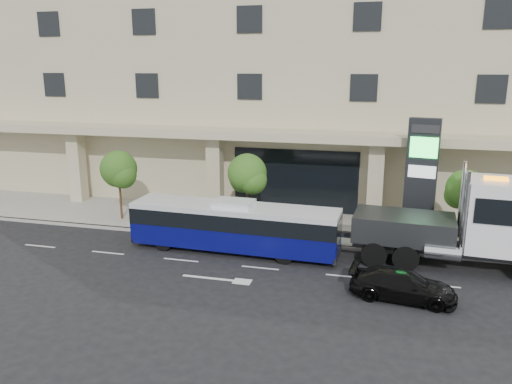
# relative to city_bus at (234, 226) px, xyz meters

# --- Properties ---
(ground) EXTENTS (120.00, 120.00, 0.00)m
(ground) POSITION_rel_city_bus_xyz_m (1.81, -0.32, -1.37)
(ground) COLOR black
(ground) RESTS_ON ground
(sidewalk) EXTENTS (120.00, 6.00, 0.15)m
(sidewalk) POSITION_rel_city_bus_xyz_m (1.81, 4.68, -1.30)
(sidewalk) COLOR gray
(sidewalk) RESTS_ON ground
(curb) EXTENTS (120.00, 0.30, 0.15)m
(curb) POSITION_rel_city_bus_xyz_m (1.81, 1.68, -1.30)
(curb) COLOR gray
(curb) RESTS_ON ground
(convention_center) EXTENTS (60.00, 17.60, 20.00)m
(convention_center) POSITION_rel_city_bus_xyz_m (1.81, 15.11, 8.60)
(convention_center) COLOR tan
(convention_center) RESTS_ON ground
(tree_left) EXTENTS (2.27, 2.20, 4.22)m
(tree_left) POSITION_rel_city_bus_xyz_m (-8.17, 3.28, 1.74)
(tree_left) COLOR #422B19
(tree_left) RESTS_ON sidewalk
(tree_mid) EXTENTS (2.28, 2.20, 4.38)m
(tree_mid) POSITION_rel_city_bus_xyz_m (-0.17, 3.28, 1.88)
(tree_mid) COLOR #422B19
(tree_mid) RESTS_ON sidewalk
(tree_right) EXTENTS (2.10, 2.00, 4.04)m
(tree_right) POSITION_rel_city_bus_xyz_m (11.33, 3.28, 1.66)
(tree_right) COLOR #422B19
(tree_right) RESTS_ON sidewalk
(city_bus) EXTENTS (10.74, 2.64, 2.70)m
(city_bus) POSITION_rel_city_bus_xyz_m (0.00, 0.00, 0.00)
(city_bus) COLOR black
(city_bus) RESTS_ON ground
(tow_truck) EXTENTS (10.77, 3.29, 4.89)m
(tow_truck) POSITION_rel_city_bus_xyz_m (11.11, 0.56, 0.64)
(tow_truck) COLOR #2D3033
(tow_truck) RESTS_ON ground
(black_sedan) EXTENTS (4.41, 2.18, 1.23)m
(black_sedan) POSITION_rel_city_bus_xyz_m (8.20, -3.52, -0.76)
(black_sedan) COLOR black
(black_sedan) RESTS_ON ground
(signage_pylon) EXTENTS (1.69, 0.87, 6.48)m
(signage_pylon) POSITION_rel_city_bus_xyz_m (9.19, 4.36, 2.06)
(signage_pylon) COLOR black
(signage_pylon) RESTS_ON sidewalk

